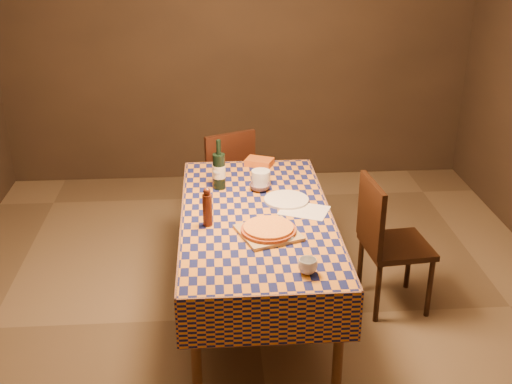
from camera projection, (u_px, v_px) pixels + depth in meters
room at (257, 126)px, 3.76m from camera, size 5.00×5.10×2.70m
dining_table at (257, 225)px, 4.03m from camera, size 0.94×1.84×0.77m
cutting_board at (268, 233)px, 3.75m from camera, size 0.41×0.41×0.02m
pizza at (268, 229)px, 3.74m from camera, size 0.42×0.42×0.03m
pepper_mill at (207, 208)px, 3.82m from camera, size 0.07×0.07×0.24m
bowl at (260, 187)px, 4.33m from camera, size 0.17×0.17×0.04m
wine_glass at (218, 172)px, 4.32m from camera, size 0.08×0.08×0.17m
wine_bottle at (219, 170)px, 4.32m from camera, size 0.11×0.11×0.35m
deli_tub at (261, 178)px, 4.39m from camera, size 0.16×0.16×0.11m
takeout_container at (259, 162)px, 4.75m from camera, size 0.23×0.20×0.05m
white_plate at (286, 200)px, 4.17m from camera, size 0.36×0.36×0.02m
tumbler at (308, 266)px, 3.34m from camera, size 0.14×0.14×0.08m
flour_patch at (304, 210)px, 4.04m from camera, size 0.36×0.32×0.00m
flour_bag at (282, 237)px, 3.67m from camera, size 0.16×0.13×0.04m
chair_far at (225, 177)px, 5.19m from camera, size 0.56×0.56×0.93m
chair_right at (386, 238)px, 4.24m from camera, size 0.47×0.46×0.93m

